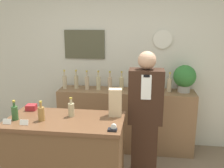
% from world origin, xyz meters
% --- Properties ---
extents(back_wall, '(5.20, 0.09, 2.70)m').
position_xyz_m(back_wall, '(-0.00, 2.00, 1.35)').
color(back_wall, beige).
rests_on(back_wall, ground_plane).
extents(back_shelf, '(2.10, 0.43, 0.97)m').
position_xyz_m(back_shelf, '(0.19, 1.73, 0.49)').
color(back_shelf, brown).
rests_on(back_shelf, ground_plane).
extents(display_counter, '(1.27, 0.65, 0.98)m').
position_xyz_m(display_counter, '(-0.37, 0.47, 0.49)').
color(display_counter, brown).
rests_on(display_counter, ground_plane).
extents(shopkeeper, '(0.42, 0.27, 1.67)m').
position_xyz_m(shopkeeper, '(0.49, 0.98, 0.83)').
color(shopkeeper, '#331E14').
rests_on(shopkeeper, ground_plane).
extents(potted_plant, '(0.34, 0.34, 0.41)m').
position_xyz_m(potted_plant, '(1.07, 1.76, 1.20)').
color(potted_plant, '#9E998E').
rests_on(potted_plant, back_shelf).
extents(paper_bag, '(0.15, 0.11, 0.31)m').
position_xyz_m(paper_bag, '(0.16, 0.63, 1.14)').
color(paper_bag, tan).
rests_on(paper_bag, display_counter).
extents(tape_dispenser, '(0.09, 0.06, 0.07)m').
position_xyz_m(tape_dispenser, '(0.18, 0.23, 1.00)').
color(tape_dispenser, black).
rests_on(tape_dispenser, display_counter).
extents(price_card_left, '(0.09, 0.02, 0.06)m').
position_xyz_m(price_card_left, '(-0.92, 0.26, 1.01)').
color(price_card_left, white).
rests_on(price_card_left, display_counter).
extents(price_card_right, '(0.09, 0.02, 0.06)m').
position_xyz_m(price_card_right, '(-0.74, 0.26, 1.01)').
color(price_card_right, white).
rests_on(price_card_right, display_counter).
extents(gift_box, '(0.13, 0.12, 0.07)m').
position_xyz_m(gift_box, '(-0.86, 0.69, 1.01)').
color(gift_box, maroon).
rests_on(gift_box, display_counter).
extents(counter_bottle_0, '(0.07, 0.07, 0.22)m').
position_xyz_m(counter_bottle_0, '(-0.90, 0.38, 1.06)').
color(counter_bottle_0, '#30562B').
rests_on(counter_bottle_0, display_counter).
extents(counter_bottle_1, '(0.07, 0.07, 0.22)m').
position_xyz_m(counter_bottle_1, '(-0.61, 0.39, 1.06)').
color(counter_bottle_1, olive).
rests_on(counter_bottle_1, display_counter).
extents(counter_bottle_2, '(0.07, 0.07, 0.22)m').
position_xyz_m(counter_bottle_2, '(-0.33, 0.55, 1.06)').
color(counter_bottle_2, tan).
rests_on(counter_bottle_2, display_counter).
extents(shelf_bottle_0, '(0.07, 0.07, 0.30)m').
position_xyz_m(shelf_bottle_0, '(-0.77, 1.71, 1.09)').
color(shelf_bottle_0, tan).
rests_on(shelf_bottle_0, back_shelf).
extents(shelf_bottle_1, '(0.07, 0.07, 0.30)m').
position_xyz_m(shelf_bottle_1, '(-0.59, 1.74, 1.09)').
color(shelf_bottle_1, tan).
rests_on(shelf_bottle_1, back_shelf).
extents(shelf_bottle_2, '(0.07, 0.07, 0.30)m').
position_xyz_m(shelf_bottle_2, '(-0.41, 1.71, 1.09)').
color(shelf_bottle_2, tan).
rests_on(shelf_bottle_2, back_shelf).
extents(shelf_bottle_3, '(0.07, 0.07, 0.30)m').
position_xyz_m(shelf_bottle_3, '(-0.23, 1.72, 1.09)').
color(shelf_bottle_3, tan).
rests_on(shelf_bottle_3, back_shelf).
extents(shelf_bottle_4, '(0.07, 0.07, 0.30)m').
position_xyz_m(shelf_bottle_4, '(-0.05, 1.71, 1.09)').
color(shelf_bottle_4, tan).
rests_on(shelf_bottle_4, back_shelf).
extents(shelf_bottle_5, '(0.07, 0.07, 0.30)m').
position_xyz_m(shelf_bottle_5, '(0.13, 1.72, 1.09)').
color(shelf_bottle_5, tan).
rests_on(shelf_bottle_5, back_shelf).
extents(shelf_bottle_6, '(0.07, 0.07, 0.30)m').
position_xyz_m(shelf_bottle_6, '(0.31, 1.72, 1.09)').
color(shelf_bottle_6, tan).
rests_on(shelf_bottle_6, back_shelf).
extents(shelf_bottle_7, '(0.07, 0.07, 0.30)m').
position_xyz_m(shelf_bottle_7, '(0.49, 1.72, 1.09)').
color(shelf_bottle_7, tan).
rests_on(shelf_bottle_7, back_shelf).
extents(shelf_bottle_8, '(0.07, 0.07, 0.30)m').
position_xyz_m(shelf_bottle_8, '(0.67, 1.72, 1.09)').
color(shelf_bottle_8, tan).
rests_on(shelf_bottle_8, back_shelf).
extents(shelf_bottle_9, '(0.07, 0.07, 0.30)m').
position_xyz_m(shelf_bottle_9, '(0.85, 1.74, 1.09)').
color(shelf_bottle_9, tan).
rests_on(shelf_bottle_9, back_shelf).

